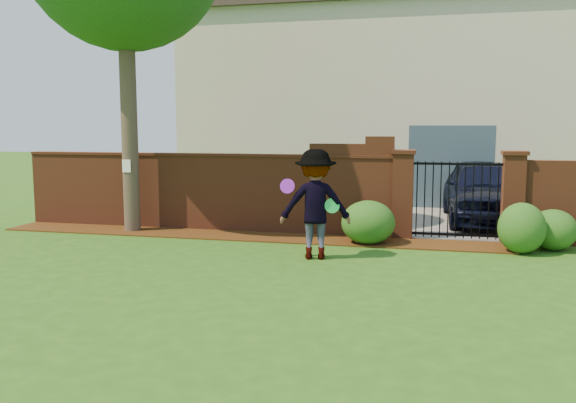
% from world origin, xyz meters
% --- Properties ---
extents(ground, '(80.00, 80.00, 0.01)m').
position_xyz_m(ground, '(0.00, 0.00, -0.01)').
color(ground, '#295715').
rests_on(ground, ground).
extents(mulch_bed, '(11.10, 1.08, 0.03)m').
position_xyz_m(mulch_bed, '(-0.95, 3.34, 0.01)').
color(mulch_bed, '#3A1F0A').
rests_on(mulch_bed, ground).
extents(brick_wall, '(8.70, 0.31, 2.16)m').
position_xyz_m(brick_wall, '(-2.01, 4.00, 0.93)').
color(brick_wall, brown).
rests_on(brick_wall, ground).
extents(pillar_left, '(0.50, 0.50, 1.88)m').
position_xyz_m(pillar_left, '(2.40, 4.00, 0.96)').
color(pillar_left, brown).
rests_on(pillar_left, ground).
extents(pillar_right, '(0.50, 0.50, 1.88)m').
position_xyz_m(pillar_right, '(4.60, 4.00, 0.96)').
color(pillar_right, brown).
rests_on(pillar_right, ground).
extents(iron_gate, '(1.78, 0.03, 1.60)m').
position_xyz_m(iron_gate, '(3.50, 4.00, 0.85)').
color(iron_gate, black).
rests_on(iron_gate, ground).
extents(driveway, '(3.20, 8.00, 0.01)m').
position_xyz_m(driveway, '(3.50, 8.00, 0.01)').
color(driveway, gray).
rests_on(driveway, ground).
extents(house, '(12.40, 6.40, 6.30)m').
position_xyz_m(house, '(1.00, 12.00, 3.16)').
color(house, beige).
rests_on(house, ground).
extents(car, '(2.02, 4.70, 1.58)m').
position_xyz_m(car, '(4.28, 6.45, 0.79)').
color(car, black).
rests_on(car, ground).
extents(paper_notice, '(0.20, 0.01, 0.28)m').
position_xyz_m(paper_notice, '(-3.60, 3.21, 1.50)').
color(paper_notice, white).
rests_on(paper_notice, tree).
extents(shrub_left, '(1.09, 1.09, 0.89)m').
position_xyz_m(shrub_left, '(1.76, 3.16, 0.44)').
color(shrub_left, '#1A5419').
rests_on(shrub_left, ground).
extents(shrub_middle, '(0.87, 0.87, 0.96)m').
position_xyz_m(shrub_middle, '(4.65, 2.96, 0.48)').
color(shrub_middle, '#1A5419').
rests_on(shrub_middle, ground).
extents(shrub_right, '(0.89, 0.89, 0.79)m').
position_xyz_m(shrub_right, '(5.28, 3.41, 0.40)').
color(shrub_right, '#1A5419').
rests_on(shrub_right, ground).
extents(man, '(1.39, 0.97, 1.97)m').
position_xyz_m(man, '(0.97, 1.60, 0.98)').
color(man, gray).
rests_on(man, ground).
extents(frisbee_purple, '(0.27, 0.09, 0.26)m').
position_xyz_m(frisbee_purple, '(0.51, 1.43, 1.32)').
color(frisbee_purple, purple).
rests_on(frisbee_purple, man).
extents(frisbee_green, '(0.27, 0.14, 0.27)m').
position_xyz_m(frisbee_green, '(1.29, 1.56, 0.98)').
color(frisbee_green, '#1CD54F').
rests_on(frisbee_green, man).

